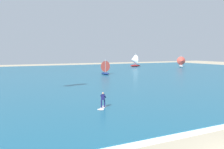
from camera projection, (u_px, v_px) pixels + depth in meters
ocean at (56, 76)px, 57.79m from camera, size 160.00×90.00×0.10m
shoreline_foam at (183, 133)px, 17.10m from camera, size 104.74×1.42×0.01m
kitesurfer at (103, 102)px, 24.38m from camera, size 1.66×1.88×1.67m
sailboat_leading at (181, 62)px, 90.05m from camera, size 3.68×4.14×4.61m
sailboat_outermost at (134, 61)px, 92.71m from camera, size 4.52×3.80×5.34m
sailboat_heeled_over at (104, 67)px, 60.65m from camera, size 3.08×3.57×4.06m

